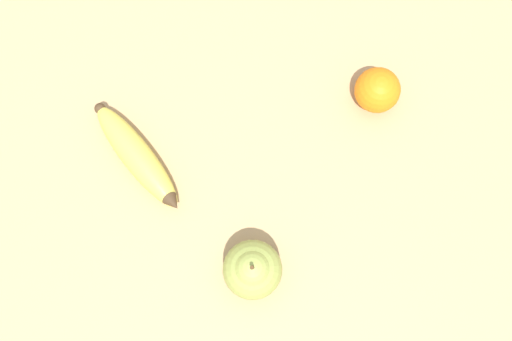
# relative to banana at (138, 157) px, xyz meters

# --- Properties ---
(ground_plane) EXTENTS (3.00, 3.00, 0.00)m
(ground_plane) POSITION_rel_banana_xyz_m (0.08, 0.16, -0.02)
(ground_plane) COLOR tan
(banana) EXTENTS (0.20, 0.08, 0.04)m
(banana) POSITION_rel_banana_xyz_m (0.00, 0.00, 0.00)
(banana) COLOR #DBCC4C
(banana) RESTS_ON ground_plane
(orange) EXTENTS (0.07, 0.07, 0.07)m
(orange) POSITION_rel_banana_xyz_m (0.21, 0.29, 0.01)
(orange) COLOR orange
(orange) RESTS_ON ground_plane
(pear) EXTENTS (0.08, 0.08, 0.10)m
(pear) POSITION_rel_banana_xyz_m (0.23, -0.02, 0.02)
(pear) COLOR #99A84C
(pear) RESTS_ON ground_plane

